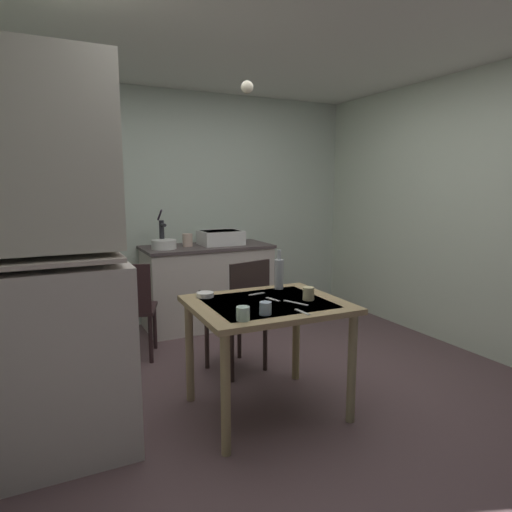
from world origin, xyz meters
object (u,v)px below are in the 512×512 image
object	(u,v)px
sink_basin	(221,237)
mixing_bowl_counter	(164,244)
chair_far_side	(241,314)
mug_tall	(265,308)
serving_bowl_wide	(205,295)
hand_pump	(162,231)
dining_table	(267,317)
glass_bottle	(279,273)
chair_by_counter	(131,307)
hutch_cabinet	(41,279)

from	to	relation	value
sink_basin	mixing_bowl_counter	size ratio (longest dim) A/B	1.78
chair_far_side	mug_tall	xyz separation A→B (m)	(-0.25, -0.89, 0.30)
mixing_bowl_counter	serving_bowl_wide	bearing A→B (deg)	-95.04
hand_pump	chair_far_side	world-z (taller)	hand_pump
dining_table	chair_far_side	world-z (taller)	chair_far_side
serving_bowl_wide	glass_bottle	bearing A→B (deg)	-1.14
chair_far_side	mug_tall	size ratio (longest dim) A/B	12.32
hand_pump	dining_table	bearing A→B (deg)	-85.10
chair_by_counter	mug_tall	size ratio (longest dim) A/B	11.46
hand_pump	serving_bowl_wide	world-z (taller)	hand_pump
mixing_bowl_counter	mug_tall	bearing A→B (deg)	-89.02
hutch_cabinet	mug_tall	distance (m)	1.23
mug_tall	sink_basin	bearing A→B (deg)	74.68
dining_table	sink_basin	bearing A→B (deg)	76.72
serving_bowl_wide	glass_bottle	world-z (taller)	glass_bottle
dining_table	serving_bowl_wide	world-z (taller)	serving_bowl_wide
hand_pump	glass_bottle	bearing A→B (deg)	-76.13
sink_basin	chair_by_counter	distance (m)	1.34
mixing_bowl_counter	dining_table	xyz separation A→B (m)	(0.18, -1.88, -0.27)
mug_tall	hand_pump	bearing A→B (deg)	90.74
hutch_cabinet	chair_far_side	world-z (taller)	hutch_cabinet
mixing_bowl_counter	sink_basin	bearing A→B (deg)	4.51
hand_pump	serving_bowl_wide	xyz separation A→B (m)	(-0.15, -1.68, -0.27)
dining_table	chair_by_counter	world-z (taller)	chair_by_counter
dining_table	serving_bowl_wide	bearing A→B (deg)	136.85
mixing_bowl_counter	chair_far_side	size ratio (longest dim) A/B	0.27
sink_basin	glass_bottle	distance (m)	1.66
hand_pump	mixing_bowl_counter	size ratio (longest dim) A/B	1.57
serving_bowl_wide	mug_tall	size ratio (longest dim) A/B	1.54
mixing_bowl_counter	mug_tall	world-z (taller)	mixing_bowl_counter
chair_far_side	serving_bowl_wide	bearing A→B (deg)	-140.80
mixing_bowl_counter	chair_by_counter	world-z (taller)	mixing_bowl_counter
mixing_bowl_counter	chair_by_counter	distance (m)	0.86
sink_basin	dining_table	world-z (taller)	sink_basin
mixing_bowl_counter	chair_far_side	bearing A→B (deg)	-77.12
hand_pump	glass_bottle	world-z (taller)	hand_pump
hutch_cabinet	sink_basin	world-z (taller)	hutch_cabinet
hutch_cabinet	glass_bottle	world-z (taller)	hutch_cabinet
dining_table	chair_by_counter	bearing A→B (deg)	115.78
hand_pump	serving_bowl_wide	size ratio (longest dim) A/B	3.36
hand_pump	serving_bowl_wide	bearing A→B (deg)	-95.02
hutch_cabinet	glass_bottle	bearing A→B (deg)	7.40
mixing_bowl_counter	mug_tall	xyz separation A→B (m)	(0.04, -2.13, -0.12)
hand_pump	chair_by_counter	world-z (taller)	hand_pump
chair_far_side	hand_pump	bearing A→B (deg)	101.67
hand_pump	mug_tall	size ratio (longest dim) A/B	5.19
hand_pump	chair_by_counter	size ratio (longest dim) A/B	0.45
hutch_cabinet	sink_basin	size ratio (longest dim) A/B	4.91
hutch_cabinet	dining_table	size ratio (longest dim) A/B	2.17
mixing_bowl_counter	chair_by_counter	size ratio (longest dim) A/B	0.29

